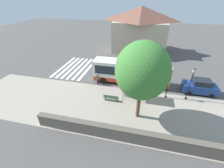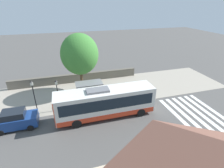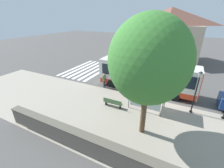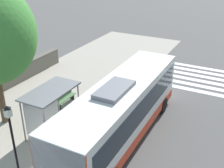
% 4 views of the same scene
% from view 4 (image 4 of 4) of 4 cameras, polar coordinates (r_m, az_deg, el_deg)
% --- Properties ---
extents(ground_plane, '(120.00, 120.00, 0.00)m').
position_cam_4_polar(ground_plane, '(15.17, -8.44, -13.40)').
color(ground_plane, '#514F4C').
rests_on(ground_plane, ground).
extents(sidewalk_plaza, '(9.00, 44.00, 0.02)m').
position_cam_4_polar(sidewalk_plaza, '(17.77, -20.53, -8.46)').
color(sidewalk_plaza, '#9E9384').
rests_on(sidewalk_plaza, ground).
extents(crosswalk_stripes, '(9.00, 5.25, 0.01)m').
position_cam_4_polar(crosswalk_stripes, '(23.89, 19.57, 0.67)').
color(crosswalk_stripes, silver).
rests_on(crosswalk_stripes, ground).
extents(bus, '(2.61, 10.85, 3.53)m').
position_cam_4_polar(bus, '(14.89, 1.88, -5.34)').
color(bus, silver).
rests_on(bus, ground).
extents(bus_shelter, '(1.81, 3.33, 2.66)m').
position_cam_4_polar(bus_shelter, '(15.73, -12.81, -2.59)').
color(bus_shelter, slate).
rests_on(bus_shelter, ground).
extents(pedestrian, '(0.34, 0.23, 1.76)m').
position_cam_4_polar(pedestrian, '(19.54, 3.61, -0.04)').
color(pedestrian, '#2D3347').
rests_on(pedestrian, ground).
extents(bench, '(0.40, 1.88, 0.88)m').
position_cam_4_polar(bench, '(19.15, -9.58, -2.81)').
color(bench, '#4C7247').
rests_on(bench, ground).
extents(street_lamp_near, '(0.28, 0.28, 3.93)m').
position_cam_4_polar(street_lamp_near, '(12.65, -19.50, -10.45)').
color(street_lamp_near, black).
rests_on(street_lamp_near, ground).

